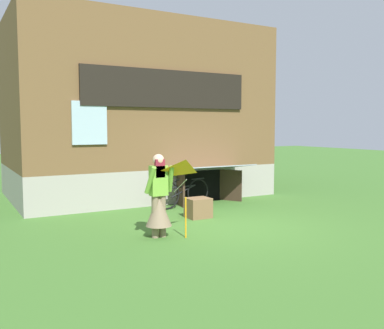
{
  "coord_description": "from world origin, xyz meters",
  "views": [
    {
      "loc": [
        -5.35,
        -7.88,
        2.21
      ],
      "look_at": [
        -0.27,
        1.14,
        1.3
      ],
      "focal_mm": 40.41,
      "sensor_mm": 36.0,
      "label": 1
    }
  ],
  "objects_px": {
    "person": "(159,202)",
    "wooden_crate": "(198,208)",
    "bicycle_black": "(183,193)",
    "kite": "(186,178)"
  },
  "relations": [
    {
      "from": "person",
      "to": "kite",
      "type": "bearing_deg",
      "value": -48.73
    },
    {
      "from": "person",
      "to": "wooden_crate",
      "type": "bearing_deg",
      "value": 45.81
    },
    {
      "from": "kite",
      "to": "bicycle_black",
      "type": "distance_m",
      "value": 3.61
    },
    {
      "from": "bicycle_black",
      "to": "wooden_crate",
      "type": "xyz_separation_m",
      "value": [
        -0.32,
        -1.37,
        -0.15
      ]
    },
    {
      "from": "kite",
      "to": "bicycle_black",
      "type": "relative_size",
      "value": 0.82
    },
    {
      "from": "person",
      "to": "wooden_crate",
      "type": "relative_size",
      "value": 3.0
    },
    {
      "from": "bicycle_black",
      "to": "person",
      "type": "bearing_deg",
      "value": -136.28
    },
    {
      "from": "bicycle_black",
      "to": "wooden_crate",
      "type": "bearing_deg",
      "value": -112.62
    },
    {
      "from": "bicycle_black",
      "to": "wooden_crate",
      "type": "distance_m",
      "value": 1.41
    },
    {
      "from": "person",
      "to": "kite",
      "type": "relative_size",
      "value": 1.15
    }
  ]
}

